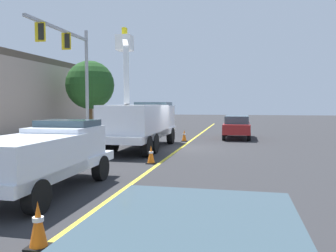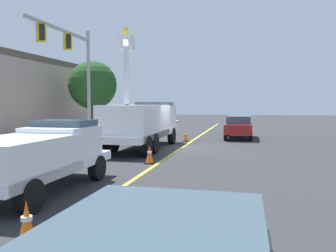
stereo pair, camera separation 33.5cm
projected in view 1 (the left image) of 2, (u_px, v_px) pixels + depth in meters
name	position (u px, v px, depth m)	size (l,w,h in m)	color
ground	(181.00, 148.00, 19.94)	(120.00, 120.00, 0.00)	#2D2D30
sidewalk_far_side	(57.00, 144.00, 21.61)	(60.00, 3.60, 0.12)	#B2ADA3
lane_centre_stripe	(181.00, 148.00, 19.94)	(50.00, 0.16, 0.01)	yellow
utility_bucket_truck	(142.00, 121.00, 19.65)	(8.26, 3.16, 7.14)	white
service_pickup_truck	(44.00, 155.00, 9.91)	(5.65, 2.29, 2.06)	white
passing_minivan	(237.00, 125.00, 25.54)	(4.84, 2.04, 1.69)	maroon
traffic_cone_leading	(38.00, 225.00, 6.14)	(0.40, 0.40, 0.86)	black
traffic_cone_mid_front	(151.00, 155.00, 14.80)	(0.40, 0.40, 0.79)	black
traffic_cone_mid_rear	(184.00, 136.00, 23.52)	(0.40, 0.40, 0.80)	black
traffic_signal_mast	(72.00, 61.00, 21.30)	(6.91, 0.63, 7.52)	gray
commercial_building_backdrop	(1.00, 97.00, 28.57)	(21.24, 8.92, 6.31)	gray
street_tree_right	(90.00, 85.00, 28.52)	(4.02, 4.02, 6.16)	brown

